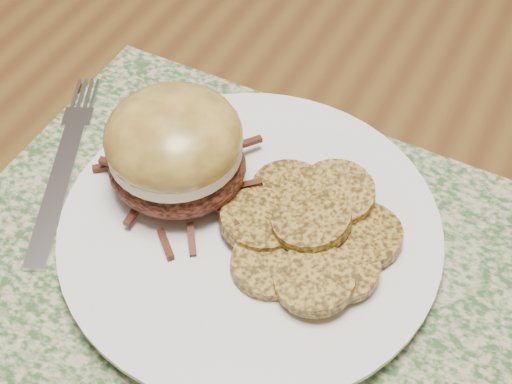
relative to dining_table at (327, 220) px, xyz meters
The scene contains 6 objects.
dining_table is the anchor object (origin of this frame).
placemat 0.15m from the dining_table, 91.67° to the right, with size 0.45×0.33×0.00m, color #30542B.
dinner_plate 0.14m from the dining_table, 103.30° to the right, with size 0.26×0.26×0.02m, color white.
pork_sandwich 0.19m from the dining_table, 134.01° to the right, with size 0.11×0.11×0.08m.
roasted_potatoes 0.14m from the dining_table, 77.71° to the right, with size 0.14×0.15×0.03m.
fork 0.23m from the dining_table, 150.55° to the right, with size 0.10×0.19×0.00m.
Camera 1 is at (0.12, -0.37, 1.18)m, focal length 50.00 mm.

